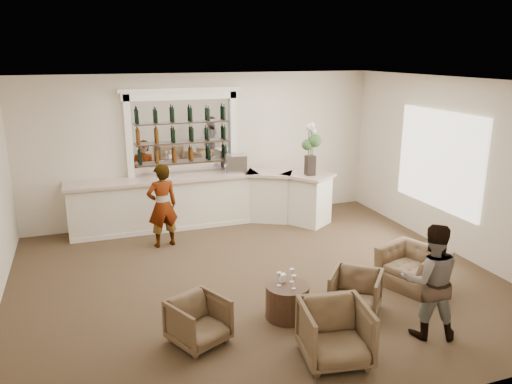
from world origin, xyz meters
The scene contains 19 objects.
ground centered at (0.00, 0.00, 0.00)m, with size 8.00×8.00×0.00m, color #4E3A27.
room_shell centered at (0.16, 0.71, 2.34)m, with size 8.04×7.02×3.32m.
bar_counter centered at (-0.16, 3.00, 0.57)m, with size 5.72×1.80×1.14m.
back_bar_alcove centered at (-0.50, 3.41, 2.03)m, with size 2.64×0.25×3.00m.
cocktail_table centered at (0.02, -1.30, 0.25)m, with size 0.63×0.63×0.50m, color #442D1D.
sommelier centered at (-1.21, 2.08, 0.84)m, with size 0.61×0.40×1.67m, color gray.
guest centered at (1.62, -2.37, 0.80)m, with size 0.78×0.61×1.60m, color gray.
armchair_left centered at (-1.35, -1.53, 0.31)m, with size 0.67×0.69×0.63m, color brown.
armchair_center centered at (0.16, -2.48, 0.38)m, with size 0.81×0.83×0.76m, color brown.
armchair_right centered at (1.01, -1.53, 0.33)m, with size 0.70×0.72×0.65m, color brown.
armchair_far centered at (2.37, -1.04, 0.32)m, with size 0.97×0.85×0.63m, color brown.
espresso_machine centered at (0.61, 3.07, 1.34)m, with size 0.45×0.38×0.39m, color #B5B5BA.
flower_vase centered at (2.05, 2.28, 1.78)m, with size 0.30×0.30×1.14m.
wine_glass_bar_left centered at (0.34, 3.01, 1.25)m, with size 0.07×0.07×0.21m, color white, non-canonical shape.
wine_glass_bar_right centered at (-0.89, 3.02, 1.25)m, with size 0.07×0.07×0.21m, color white, non-canonical shape.
wine_glass_tbl_a centered at (-0.10, -1.27, 0.60)m, with size 0.07×0.07×0.21m, color white, non-canonical shape.
wine_glass_tbl_b centered at (0.12, -1.22, 0.60)m, with size 0.07×0.07×0.21m, color white, non-canonical shape.
wine_glass_tbl_c centered at (0.06, -1.43, 0.60)m, with size 0.07×0.07×0.21m, color white, non-canonical shape.
napkin_holder centered at (0.00, -1.16, 0.56)m, with size 0.08×0.08×0.12m, color white.
Camera 1 is at (-2.58, -7.31, 3.74)m, focal length 35.00 mm.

